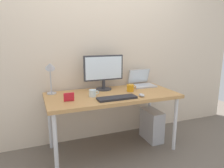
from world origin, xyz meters
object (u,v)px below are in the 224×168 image
Objects in this scene: desk at (112,98)px; mouse at (142,95)px; glass_cup at (93,93)px; photo_frame at (69,97)px; desk_lamp at (50,71)px; laptop at (141,82)px; coffee_mug at (130,88)px; computer_tower at (152,125)px; monitor at (104,70)px; keyboard at (117,98)px.

mouse is at bearing -40.90° from desk.
glass_cup is 1.06× the size of photo_frame.
desk is 3.80× the size of desk_lamp.
laptop reaches higher than photo_frame.
coffee_mug is (0.93, -0.20, -0.24)m from desk_lamp.
glass_cup is (0.43, -0.26, -0.25)m from desk_lamp.
monitor is at bearing 162.37° from computer_tower.
computer_tower is (0.34, 0.01, -0.56)m from coffee_mug.
desk is at bearing 82.90° from keyboard.
keyboard is at bearing -41.07° from glass_cup.
keyboard is 0.30m from mouse.
photo_frame is (-0.51, -0.34, -0.20)m from monitor.
photo_frame is 1.27m from computer_tower.
desk_lamp is at bearing 148.72° from glass_cup.
glass_cup is at bearing -160.34° from laptop.
desk is 0.55m from photo_frame.
desk_lamp is 0.97× the size of computer_tower.
desk is 17.24× the size of mouse.
monitor is 1.00m from computer_tower.
keyboard is at bearing -12.09° from photo_frame.
coffee_mug reaches higher than keyboard.
keyboard is 4.00× the size of photo_frame.
photo_frame reaches higher than keyboard.
photo_frame is (-0.51, 0.11, 0.04)m from keyboard.
mouse is (0.30, -0.01, 0.01)m from keyboard.
desk_lamp is at bearing 112.59° from photo_frame.
desk_lamp is 0.44m from photo_frame.
glass_cup reaches higher than desk.
laptop is at bearing 0.92° from desk_lamp.
photo_frame reaches higher than desk.
coffee_mug is at bearing 10.04° from photo_frame.
photo_frame is at bearing -161.24° from laptop.
desk is 0.39m from monitor.
desk_lamp is at bearing 153.83° from mouse.
desk_lamp reaches higher than mouse.
photo_frame is at bearing -163.74° from glass_cup.
laptop is at bearing 2.03° from monitor.
monitor reaches higher than desk.
monitor is 0.65m from desk_lamp.
coffee_mug reaches higher than desk.
monitor reaches higher than computer_tower.
desk_lamp is 4.54× the size of mouse.
monitor is 1.26× the size of desk_lamp.
mouse reaches higher than desk.
keyboard is at bearing -97.10° from desk.
laptop is (0.56, 0.02, -0.19)m from monitor.
desk_lamp is 0.98m from coffee_mug.
laptop is 0.61m from computer_tower.
monitor is 1.61× the size of laptop.
computer_tower is (1.13, 0.15, -0.56)m from photo_frame.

